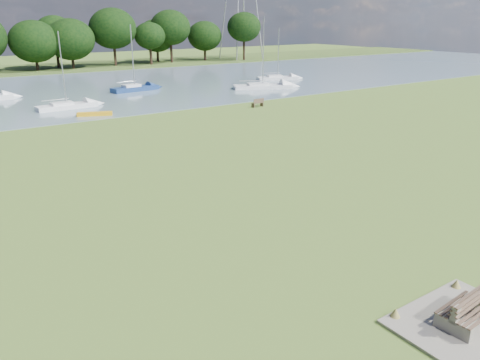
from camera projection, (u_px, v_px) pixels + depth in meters
ground at (219, 192)px, 25.05m from camera, size 220.00×220.00×0.00m
river at (39, 93)px, 57.78m from camera, size 220.00×40.00×0.10m
far_bank at (0, 72)px, 81.16m from camera, size 220.00×20.00×0.40m
concrete_pad at (465, 324)px, 14.12m from camera, size 4.20×3.20×0.10m
bench_pair at (467, 311)px, 13.97m from camera, size 1.95×1.24×1.01m
riverbank_bench at (258, 103)px, 48.73m from camera, size 1.48×0.61×0.88m
kayak at (95, 114)px, 44.26m from camera, size 3.27×1.91×0.32m
sailboat_0 at (134, 87)px, 59.07m from camera, size 6.30×2.62×8.02m
sailboat_1 at (262, 85)px, 61.16m from camera, size 7.85×4.98×9.04m
sailboat_2 at (277, 77)px, 69.87m from camera, size 6.30×3.71×7.47m
sailboat_3 at (66, 105)px, 47.58m from camera, size 6.06×2.08×7.56m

